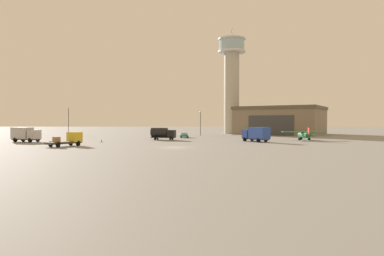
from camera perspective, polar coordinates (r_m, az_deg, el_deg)
ground_plane at (r=57.82m, az=-2.89°, el=-3.36°), size 400.00×400.00×0.00m
control_tower at (r=121.16m, az=6.86°, el=8.65°), size 9.85×9.85×38.20m
hangar at (r=118.75m, az=15.09°, el=1.26°), size 35.56×34.39×9.46m
airplane_green at (r=83.05m, az=18.79°, el=-1.04°), size 10.33×8.12×3.06m
truck_box_silver at (r=80.90m, az=-26.81°, el=-0.93°), size 6.63×4.25×3.20m
truck_box_blue at (r=74.47m, az=11.04°, el=-0.98°), size 5.76×6.79×3.23m
truck_fuel_tanker_black at (r=80.46m, az=-5.09°, el=-0.90°), size 6.15×3.71×2.97m
truck_flatbed_yellow at (r=64.74m, az=-20.47°, el=-1.85°), size 5.42×6.75×2.54m
car_teal at (r=91.16m, az=-1.34°, el=-1.20°), size 2.56×4.45×1.37m
light_post_west at (r=103.37m, az=1.47°, el=1.26°), size 0.44×0.44×7.72m
light_post_east at (r=119.00m, az=-20.53°, el=1.56°), size 0.44×0.44×9.23m
traffic_cone_near_left at (r=74.56m, az=-15.34°, el=-2.10°), size 0.36×0.36×0.71m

